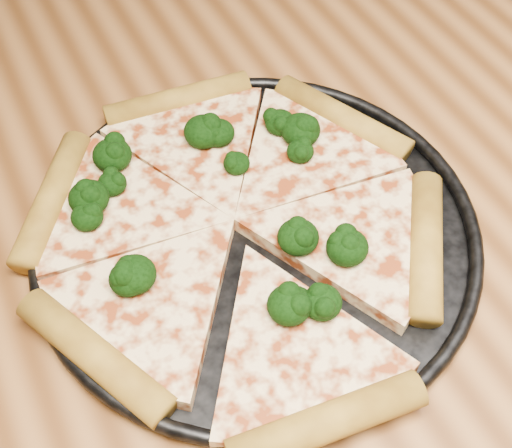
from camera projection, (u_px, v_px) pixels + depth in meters
name	position (u px, v px, depth m)	size (l,w,h in m)	color
dining_table	(374.00, 318.00, 0.59)	(1.20, 0.90, 0.75)	brown
pizza_pan	(256.00, 231.00, 0.52)	(0.34, 0.34, 0.02)	black
pizza	(236.00, 226.00, 0.52)	(0.33, 0.34, 0.02)	#FCD79A
broccoli_florets	(226.00, 206.00, 0.51)	(0.21, 0.22, 0.02)	black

